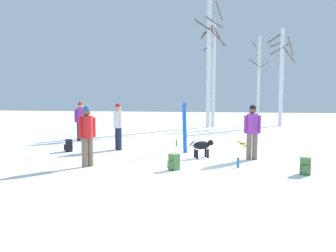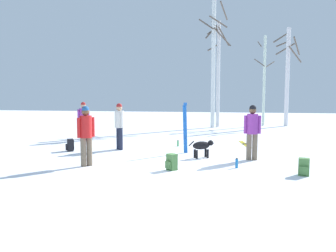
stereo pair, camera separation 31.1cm
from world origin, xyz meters
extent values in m
plane|color=white|center=(0.00, 0.00, 0.00)|extent=(60.00, 60.00, 0.00)
cylinder|color=#72604C|center=(2.40, 1.36, 0.41)|extent=(0.16, 0.16, 0.82)
cylinder|color=#72604C|center=(2.22, 1.35, 0.41)|extent=(0.16, 0.16, 0.82)
cylinder|color=purple|center=(2.31, 1.35, 1.13)|extent=(0.34, 0.34, 0.62)
sphere|color=brown|center=(2.31, 1.35, 1.55)|extent=(0.22, 0.22, 0.22)
sphere|color=black|center=(2.31, 1.35, 1.61)|extent=(0.21, 0.21, 0.21)
cylinder|color=purple|center=(2.52, 1.37, 1.11)|extent=(0.10, 0.10, 0.56)
cylinder|color=purple|center=(2.10, 1.34, 1.11)|extent=(0.10, 0.10, 0.56)
cylinder|color=#1E2338|center=(-2.45, 2.56, 0.41)|extent=(0.16, 0.16, 0.82)
cylinder|color=#1E2338|center=(-2.33, 2.43, 0.41)|extent=(0.16, 0.16, 0.82)
cylinder|color=silver|center=(-2.39, 2.49, 1.13)|extent=(0.34, 0.34, 0.62)
sphere|color=tan|center=(-2.39, 2.49, 1.55)|extent=(0.22, 0.22, 0.22)
sphere|color=#B22626|center=(-2.39, 2.49, 1.61)|extent=(0.21, 0.21, 0.21)
cylinder|color=silver|center=(-2.54, 2.65, 1.11)|extent=(0.10, 0.10, 0.56)
cylinder|color=silver|center=(-2.25, 2.34, 1.11)|extent=(0.10, 0.10, 0.56)
cylinder|color=#72604C|center=(-2.44, -0.50, 0.41)|extent=(0.16, 0.16, 0.82)
cylinder|color=#72604C|center=(-2.32, -0.37, 0.41)|extent=(0.16, 0.16, 0.82)
cylinder|color=red|center=(-2.38, -0.43, 1.13)|extent=(0.34, 0.34, 0.62)
sphere|color=brown|center=(-2.38, -0.43, 1.55)|extent=(0.22, 0.22, 0.22)
sphere|color=#265999|center=(-2.38, -0.43, 1.61)|extent=(0.21, 0.21, 0.21)
cylinder|color=red|center=(-2.52, -0.59, 1.11)|extent=(0.10, 0.10, 0.56)
cylinder|color=red|center=(-2.24, -0.28, 1.11)|extent=(0.10, 0.10, 0.56)
cylinder|color=#1E2338|center=(-4.67, 4.58, 0.41)|extent=(0.16, 0.16, 0.82)
cylinder|color=#1E2338|center=(-4.83, 4.50, 0.41)|extent=(0.16, 0.16, 0.82)
cylinder|color=purple|center=(-4.75, 4.54, 1.13)|extent=(0.34, 0.34, 0.62)
sphere|color=tan|center=(-4.75, 4.54, 1.55)|extent=(0.22, 0.22, 0.22)
sphere|color=#B22626|center=(-4.75, 4.54, 1.61)|extent=(0.21, 0.21, 0.21)
cylinder|color=purple|center=(-4.57, 4.64, 1.11)|extent=(0.10, 0.10, 0.56)
cylinder|color=purple|center=(-4.94, 4.44, 1.11)|extent=(0.10, 0.10, 0.56)
ellipsoid|color=black|center=(0.73, 1.38, 0.41)|extent=(0.63, 0.50, 0.26)
sphere|color=black|center=(1.02, 1.56, 0.48)|extent=(0.18, 0.18, 0.18)
ellipsoid|color=black|center=(1.07, 1.59, 0.46)|extent=(0.12, 0.10, 0.06)
cylinder|color=black|center=(0.43, 1.20, 0.49)|extent=(0.18, 0.13, 0.17)
cylinder|color=black|center=(0.86, 1.55, 0.14)|extent=(0.07, 0.07, 0.28)
cylinder|color=black|center=(0.94, 1.42, 0.14)|extent=(0.07, 0.07, 0.28)
cylinder|color=black|center=(0.52, 1.34, 0.14)|extent=(0.07, 0.07, 0.28)
cylinder|color=black|center=(0.60, 1.21, 0.14)|extent=(0.07, 0.07, 0.28)
cube|color=blue|center=(0.06, 2.22, 0.83)|extent=(0.12, 0.03, 1.67)
cube|color=blue|center=(0.06, 2.22, 1.71)|extent=(0.06, 0.02, 0.10)
cube|color=blue|center=(0.12, 2.23, 0.83)|extent=(0.12, 0.03, 1.67)
cube|color=blue|center=(0.12, 2.23, 1.71)|extent=(0.06, 0.02, 0.10)
cube|color=yellow|center=(2.19, 4.69, 0.01)|extent=(0.36, 1.86, 0.02)
cube|color=#333338|center=(2.19, 4.64, 0.03)|extent=(0.08, 0.13, 0.03)
cube|color=yellow|center=(2.28, 4.71, 0.01)|extent=(0.36, 1.86, 0.02)
cube|color=#333338|center=(2.29, 4.66, 0.03)|extent=(0.08, 0.13, 0.03)
cylinder|color=#B2B2BC|center=(2.31, 2.26, 0.69)|extent=(0.02, 0.10, 1.37)
cylinder|color=black|center=(2.31, 2.26, 1.42)|extent=(0.04, 0.04, 0.10)
cylinder|color=black|center=(2.31, 2.26, 0.07)|extent=(0.07, 0.07, 0.01)
cylinder|color=#B2B2BC|center=(2.31, 2.10, 0.69)|extent=(0.02, 0.10, 1.37)
cylinder|color=black|center=(2.31, 2.10, 1.42)|extent=(0.04, 0.04, 0.10)
cylinder|color=black|center=(2.31, 2.10, 0.07)|extent=(0.07, 0.07, 0.01)
cube|color=#4C7F3F|center=(0.10, -0.47, 0.22)|extent=(0.33, 0.32, 0.44)
cube|color=#4C7F3F|center=(0.01, -0.57, 0.15)|extent=(0.19, 0.17, 0.20)
cube|color=black|center=(0.12, -0.34, 0.22)|extent=(0.04, 0.04, 0.37)
cube|color=black|center=(0.23, -0.44, 0.22)|extent=(0.04, 0.04, 0.37)
cube|color=#4C7F3F|center=(3.47, -0.46, 0.22)|extent=(0.30, 0.25, 0.44)
cube|color=#4C7F3F|center=(3.45, -0.59, 0.15)|extent=(0.20, 0.10, 0.20)
cube|color=black|center=(3.43, -0.34, 0.22)|extent=(0.04, 0.03, 0.37)
cube|color=black|center=(3.57, -0.37, 0.22)|extent=(0.04, 0.03, 0.37)
cube|color=black|center=(-4.04, 1.84, 0.22)|extent=(0.31, 0.33, 0.44)
cube|color=black|center=(-4.15, 1.77, 0.15)|extent=(0.15, 0.20, 0.20)
cube|color=black|center=(-3.98, 1.96, 0.22)|extent=(0.04, 0.04, 0.37)
cube|color=black|center=(-3.90, 1.84, 0.22)|extent=(0.04, 0.04, 0.37)
cylinder|color=#1E72BF|center=(1.83, 0.09, 0.13)|extent=(0.08, 0.08, 0.25)
cylinder|color=black|center=(1.83, 0.09, 0.26)|extent=(0.05, 0.05, 0.02)
cylinder|color=green|center=(-0.39, 3.68, 0.11)|extent=(0.07, 0.07, 0.22)
cylinder|color=black|center=(-0.39, 3.68, 0.23)|extent=(0.04, 0.04, 0.02)
cylinder|color=white|center=(0.55, 11.64, 3.89)|extent=(0.25, 0.25, 7.78)
cylinder|color=brown|center=(0.12, 11.19, 6.24)|extent=(0.98, 0.95, 0.83)
cylinder|color=brown|center=(1.15, 11.45, 7.03)|extent=(0.47, 1.28, 0.87)
cylinder|color=brown|center=(0.39, 11.97, 5.92)|extent=(0.76, 0.42, 0.88)
cylinder|color=brown|center=(0.55, 12.01, 4.99)|extent=(0.79, 0.09, 0.51)
cylinder|color=brown|center=(0.85, 11.13, 6.33)|extent=(1.09, 0.68, 0.65)
cylinder|color=silver|center=(0.85, 12.00, 3.28)|extent=(0.22, 0.22, 6.56)
cylinder|color=brown|center=(1.16, 11.68, 5.57)|extent=(0.72, 0.72, 1.10)
cylinder|color=brown|center=(0.60, 11.80, 6.23)|extent=(0.48, 0.58, 0.74)
cylinder|color=brown|center=(1.08, 11.49, 5.50)|extent=(1.09, 0.56, 1.08)
cylinder|color=brown|center=(0.53, 12.38, 6.13)|extent=(0.86, 0.72, 0.73)
cylinder|color=silver|center=(3.77, 13.54, 2.93)|extent=(0.17, 0.17, 5.86)
cylinder|color=brown|center=(3.42, 13.46, 5.30)|extent=(0.23, 0.75, 0.46)
cylinder|color=brown|center=(3.42, 13.24, 4.10)|extent=(0.65, 0.77, 0.58)
cylinder|color=brown|center=(4.07, 13.84, 3.98)|extent=(0.67, 0.66, 0.46)
cylinder|color=white|center=(5.20, 13.46, 3.14)|extent=(0.26, 0.26, 6.28)
cylinder|color=brown|center=(4.87, 14.02, 5.81)|extent=(1.20, 0.76, 0.83)
cylinder|color=brown|center=(5.66, 13.21, 5.09)|extent=(0.62, 1.02, 1.05)
cylinder|color=brown|center=(4.95, 13.92, 5.36)|extent=(0.98, 0.60, 0.49)
cylinder|color=brown|center=(5.11, 14.06, 5.03)|extent=(1.24, 0.29, 0.78)
cylinder|color=brown|center=(5.56, 13.03, 4.55)|extent=(0.97, 0.81, 0.98)
camera|label=1|loc=(1.32, -9.25, 2.02)|focal=35.61mm
camera|label=2|loc=(1.63, -9.20, 2.02)|focal=35.61mm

